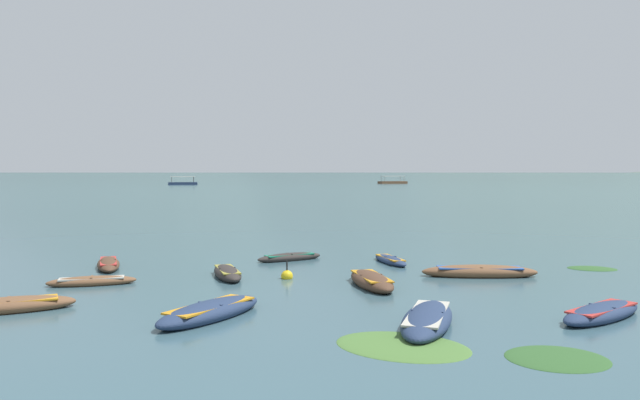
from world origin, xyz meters
The scene contains 21 objects.
ground_plane centered at (0.00, 1500.00, 0.00)m, with size 6000.00×6000.00×0.00m, color #385660.
mountain_1 centered at (-519.24, 2173.25, 296.63)m, with size 1929.98×1929.98×593.26m, color #4C5B56.
mountain_2 centered at (153.60, 1941.81, 224.74)m, with size 1563.92×1563.92×449.49m, color #4C5B56.
mountain_3 centered at (673.40, 2013.52, 258.58)m, with size 2047.96×2047.96×517.16m, color #56665B.
rowboat_0 centered at (-7.56, 17.25, 0.13)m, with size 3.28×1.78×0.41m.
rowboat_1 centered at (-8.34, 12.95, 0.17)m, with size 3.86×2.67×0.54m.
rowboat_2 centered at (-2.14, 12.31, 0.19)m, with size 3.13×4.22×0.60m.
rowboat_3 centered at (3.93, 11.46, 0.19)m, with size 2.38×4.54×0.62m.
rowboat_4 centered at (2.74, 17.32, 0.19)m, with size 2.03×3.98×0.61m.
rowboat_5 centered at (-2.84, 19.01, 0.16)m, with size 2.00×3.47×0.52m.
rowboat_6 centered at (-8.43, 21.25, 0.15)m, with size 2.17×3.79×0.49m.
rowboat_7 centered at (3.91, 22.99, 0.13)m, with size 1.70×3.30×0.39m.
rowboat_8 centered at (7.16, 19.48, 0.18)m, with size 4.59×1.16×0.58m.
rowboat_9 centered at (9.05, 12.56, 0.16)m, with size 3.58×3.32×0.52m.
rowboat_11 centered at (-0.74, 23.64, 0.14)m, with size 3.21×2.46×0.44m.
ferry_0 centered at (-42.63, 169.92, 0.45)m, with size 8.54×4.93×2.54m.
ferry_1 centered at (18.46, 186.45, 0.45)m, with size 9.26×6.25×2.54m.
mooring_buoy centered at (-0.47, 18.77, 0.10)m, with size 0.47×0.47×0.84m.
weed_patch_0 centered at (6.43, 8.71, 0.00)m, with size 2.30×2.08×0.14m, color #2D5628.
weed_patch_1 centered at (12.42, 21.54, 0.00)m, with size 1.40×2.03×0.14m, color #2D5628.
weed_patch_2 centered at (3.06, 9.59, 0.00)m, with size 3.34×2.51×0.14m, color #477033.
Camera 1 is at (1.50, -5.13, 4.24)m, focal length 34.77 mm.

